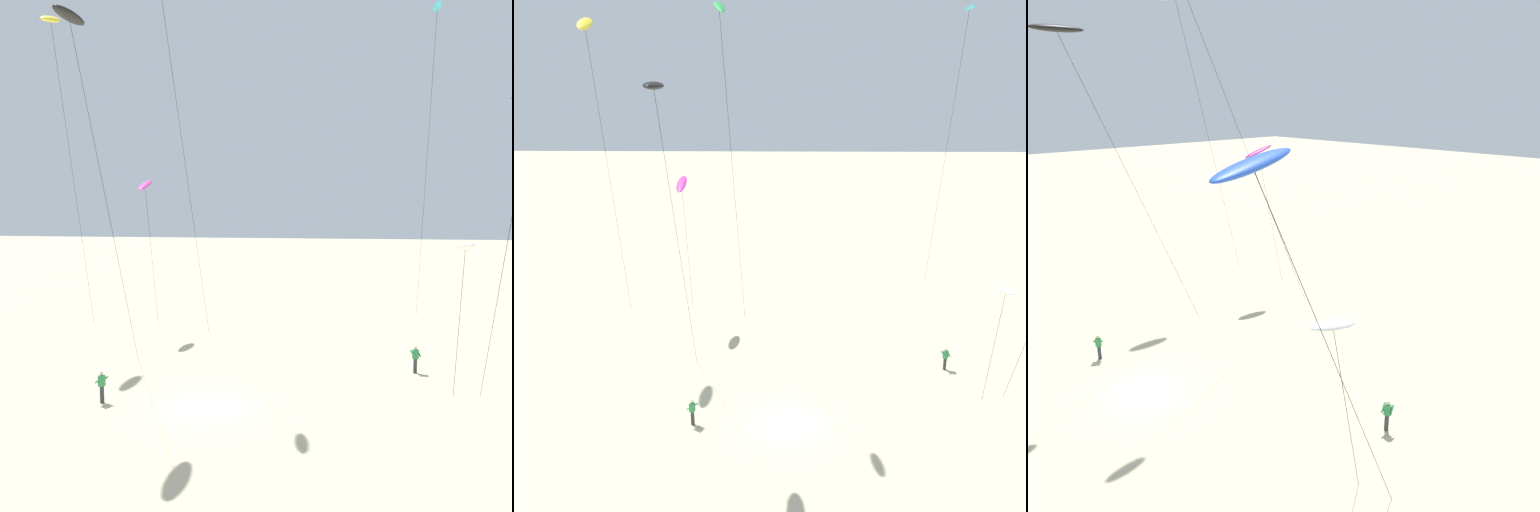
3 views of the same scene
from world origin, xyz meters
The scene contains 8 objects.
ground_plane centered at (0.00, 0.00, 0.00)m, with size 260.00×260.00×0.00m, color beige.
kite_cyan centered at (13.94, 18.00, 24.11)m, with size 0.73×9.29×25.10m.
kite_black centered at (-6.81, 0.29, 19.42)m, with size 1.04×9.46×19.78m.
kite_yellow centered at (-13.87, 12.47, 23.26)m, with size 1.31×7.12×24.15m.
kite_magenta centered at (-8.26, 15.91, 11.60)m, with size 0.84×3.95×12.25m.
kite_white centered at (12.66, 1.26, 8.12)m, with size 0.84×3.15×8.56m.
kite_flyer_nearest centered at (-5.51, -0.08, 0.89)m, with size 0.71×0.72×1.67m.
kite_flyer_middle centered at (11.37, 7.12, 0.89)m, with size 0.66×0.64×1.67m.
Camera 1 is at (5.92, -27.14, 10.41)m, focal length 39.52 mm.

